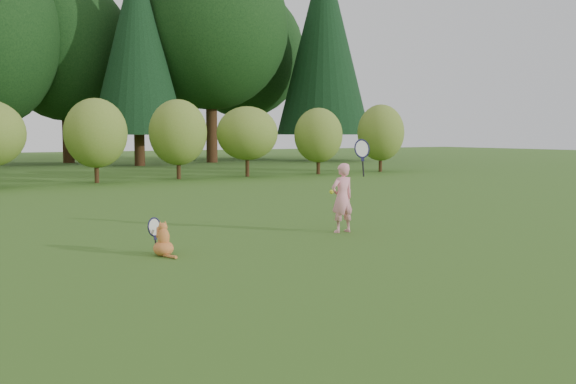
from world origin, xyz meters
TOP-DOWN VIEW (x-y plane):
  - ground at (0.00, 0.00)m, footprint 100.00×100.00m
  - shrub_row at (0.00, 13.00)m, footprint 28.00×3.00m
  - child at (1.29, 0.97)m, footprint 0.62×0.37m
  - cat at (-1.79, 0.53)m, footprint 0.36×0.58m
  - tennis_ball at (1.41, 1.47)m, footprint 0.07×0.07m

SIDE VIEW (x-z plane):
  - ground at x=0.00m, z-range 0.00..0.00m
  - cat at x=-1.79m, z-range -0.08..0.53m
  - child at x=1.29m, z-range -0.24..1.39m
  - tennis_ball at x=1.41m, z-range 0.56..0.63m
  - shrub_row at x=0.00m, z-range 0.00..2.80m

